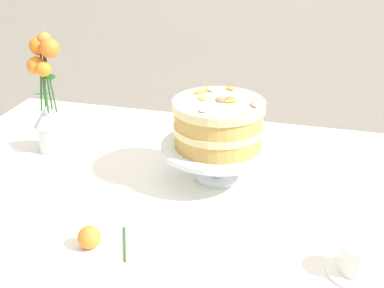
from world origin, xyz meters
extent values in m
cube|color=white|center=(0.00, 0.00, 0.72)|extent=(1.40, 1.00, 0.03)
cylinder|color=brown|center=(-0.60, 0.40, 0.35)|extent=(0.06, 0.06, 0.71)
cube|color=white|center=(0.09, 0.07, 0.74)|extent=(0.36, 0.36, 0.00)
cylinder|color=silver|center=(0.09, 0.07, 0.75)|extent=(0.11, 0.11, 0.01)
cylinder|color=silver|center=(0.09, 0.07, 0.79)|extent=(0.03, 0.03, 0.07)
cylinder|color=silver|center=(0.09, 0.07, 0.83)|extent=(0.29, 0.29, 0.01)
cylinder|color=tan|center=(0.09, 0.07, 0.86)|extent=(0.22, 0.22, 0.04)
cylinder|color=beige|center=(0.09, 0.07, 0.89)|extent=(0.22, 0.22, 0.02)
cylinder|color=tan|center=(0.09, 0.07, 0.92)|extent=(0.22, 0.22, 0.04)
cylinder|color=beige|center=(0.09, 0.07, 0.95)|extent=(0.23, 0.23, 0.02)
ellipsoid|color=orange|center=(0.10, 0.17, 0.96)|extent=(0.03, 0.03, 0.00)
ellipsoid|color=pink|center=(0.18, 0.07, 0.96)|extent=(0.03, 0.04, 0.01)
ellipsoid|color=#E56B51|center=(0.09, 0.08, 0.96)|extent=(0.03, 0.04, 0.01)
ellipsoid|color=yellow|center=(0.05, 0.08, 0.96)|extent=(0.03, 0.03, 0.00)
ellipsoid|color=#E56B51|center=(0.11, 0.09, 0.96)|extent=(0.03, 0.03, 0.01)
ellipsoid|color=yellow|center=(0.05, 0.15, 0.96)|extent=(0.02, 0.03, 0.01)
ellipsoid|color=yellow|center=(0.12, 0.08, 0.96)|extent=(0.04, 0.03, 0.01)
ellipsoid|color=pink|center=(0.07, 0.00, 0.96)|extent=(0.03, 0.03, 0.01)
ellipsoid|color=pink|center=(0.05, 0.15, 0.96)|extent=(0.03, 0.03, 0.01)
ellipsoid|color=yellow|center=(0.03, 0.12, 0.96)|extent=(0.04, 0.03, 0.01)
cylinder|color=silver|center=(-0.41, 0.12, 0.78)|extent=(0.07, 0.07, 0.08)
cone|color=silver|center=(-0.41, 0.12, 0.85)|extent=(0.09, 0.09, 0.06)
cylinder|color=#2D6028|center=(-0.39, 0.12, 0.95)|extent=(0.03, 0.01, 0.18)
sphere|color=orange|center=(-0.38, 0.12, 1.04)|extent=(0.05, 0.05, 0.05)
ellipsoid|color=#236B2D|center=(-0.39, 0.12, 0.97)|extent=(0.05, 0.02, 0.02)
cylinder|color=#2D6028|center=(-0.40, 0.14, 0.96)|extent=(0.01, 0.02, 0.20)
sphere|color=orange|center=(-0.40, 0.14, 1.06)|extent=(0.04, 0.04, 0.04)
cylinder|color=#2D6028|center=(-0.42, 0.13, 0.95)|extent=(0.01, 0.01, 0.18)
sphere|color=orange|center=(-0.42, 0.14, 1.04)|extent=(0.05, 0.05, 0.05)
ellipsoid|color=#236B2D|center=(-0.41, 0.13, 0.97)|extent=(0.04, 0.05, 0.01)
cylinder|color=#2D6028|center=(-0.42, 0.12, 0.93)|extent=(0.02, 0.01, 0.13)
sphere|color=orange|center=(-0.42, 0.12, 0.99)|extent=(0.05, 0.05, 0.05)
ellipsoid|color=#236B2D|center=(-0.42, 0.12, 0.91)|extent=(0.05, 0.04, 0.01)
cylinder|color=#2D6028|center=(-0.40, 0.11, 0.93)|extent=(0.01, 0.02, 0.13)
sphere|color=orange|center=(-0.40, 0.11, 0.99)|extent=(0.04, 0.04, 0.04)
cylinder|color=white|center=(0.44, -0.23, 0.74)|extent=(0.12, 0.12, 0.01)
cylinder|color=white|center=(0.44, -0.23, 0.78)|extent=(0.07, 0.07, 0.06)
torus|color=white|center=(0.48, -0.23, 0.78)|extent=(0.03, 0.01, 0.03)
cylinder|color=#2D6028|center=(-0.04, -0.26, 0.74)|extent=(0.05, 0.12, 0.01)
sphere|color=orange|center=(-0.10, -0.28, 0.76)|extent=(0.05, 0.05, 0.05)
camera|label=1|loc=(0.35, -1.16, 1.43)|focal=51.73mm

